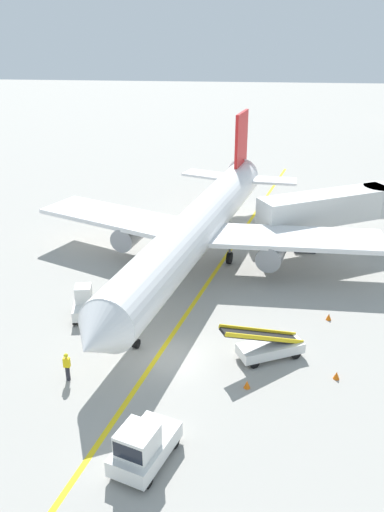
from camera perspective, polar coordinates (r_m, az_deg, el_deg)
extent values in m
plane|color=#9E9B93|center=(31.78, -2.18, -10.76)|extent=(300.00, 300.00, 0.00)
cube|color=yellow|center=(35.93, -0.64, -6.27)|extent=(18.12, 78.06, 0.01)
cylinder|color=white|center=(40.79, 0.41, 2.92)|extent=(9.90, 29.98, 3.30)
cone|color=white|center=(27.45, -10.29, -8.70)|extent=(3.69, 3.06, 3.23)
cone|color=white|center=(55.76, 5.73, 9.04)|extent=(3.68, 3.43, 3.14)
cube|color=white|center=(40.82, 11.13, 1.86)|extent=(13.07, 4.60, 0.36)
cylinder|color=gray|center=(40.49, 8.52, 0.34)|extent=(2.57, 3.54, 1.90)
cube|color=white|center=(44.94, -8.12, 4.16)|extent=(13.64, 9.46, 0.36)
cylinder|color=gray|center=(43.77, -6.69, 2.29)|extent=(2.57, 3.54, 1.90)
cube|color=red|center=(52.65, 5.29, 12.25)|extent=(1.16, 3.96, 5.20)
cube|color=white|center=(52.54, 8.24, 7.98)|extent=(5.37, 2.63, 0.24)
cube|color=white|center=(53.87, 1.90, 8.61)|extent=(5.64, 3.91, 0.24)
cylinder|color=#4C4C51|center=(31.98, -6.07, -7.32)|extent=(0.20, 0.20, 3.12)
cylinder|color=black|center=(32.66, -5.98, -9.24)|extent=(0.47, 0.62, 0.56)
cylinder|color=#4C4C51|center=(42.72, 4.05, 1.12)|extent=(0.20, 0.20, 3.12)
cylinder|color=black|center=(43.15, 4.01, -0.20)|extent=(0.56, 1.01, 0.96)
cylinder|color=#4C4C51|center=(43.92, -1.51, 1.83)|extent=(0.20, 0.20, 3.12)
cylinder|color=black|center=(44.33, -1.49, 0.54)|extent=(0.56, 1.01, 0.96)
cube|color=black|center=(28.77, -8.47, -6.12)|extent=(2.96, 1.60, 0.60)
cube|color=silver|center=(46.39, 14.09, 5.02)|extent=(11.81, 7.95, 2.50)
cylinder|color=silver|center=(49.89, 19.43, 5.68)|extent=(3.20, 3.20, 2.50)
cylinder|color=#59595B|center=(46.21, 11.98, 1.94)|extent=(0.56, 0.56, 2.35)
cube|color=#333338|center=(46.56, 11.88, 0.88)|extent=(1.80, 1.40, 0.50)
cube|color=silver|center=(25.23, -4.97, -19.72)|extent=(3.00, 4.03, 0.80)
cube|color=silver|center=(24.19, -5.83, -19.00)|extent=(1.97, 2.04, 1.10)
cube|color=black|center=(23.72, -6.84, -20.12)|extent=(1.37, 0.55, 0.77)
cylinder|color=black|center=(24.46, -4.74, -22.80)|extent=(0.41, 0.64, 0.60)
cylinder|color=black|center=(25.08, -8.19, -21.52)|extent=(0.41, 0.64, 0.60)
cylinder|color=black|center=(26.01, -1.84, -19.20)|extent=(0.41, 0.64, 0.60)
cylinder|color=black|center=(26.60, -5.11, -18.12)|extent=(0.41, 0.64, 0.60)
cube|color=silver|center=(36.03, -11.44, -5.52)|extent=(1.71, 2.60, 0.70)
cube|color=silver|center=(35.97, -11.49, -3.95)|extent=(1.22, 1.25, 1.10)
cube|color=black|center=(36.42, -11.41, -3.57)|extent=(0.97, 0.26, 0.77)
cylinder|color=black|center=(37.00, -12.12, -5.38)|extent=(0.32, 0.63, 0.60)
cylinder|color=black|center=(36.86, -10.41, -5.34)|extent=(0.32, 0.63, 0.60)
cylinder|color=black|center=(35.55, -12.42, -6.70)|extent=(0.32, 0.63, 0.60)
cylinder|color=black|center=(35.41, -10.64, -6.66)|extent=(0.32, 0.63, 0.60)
cube|color=silver|center=(31.81, 8.34, -9.69)|extent=(4.08, 2.99, 0.60)
cylinder|color=black|center=(30.99, 6.64, -11.27)|extent=(0.64, 0.46, 0.60)
cylinder|color=black|center=(31.92, 5.63, -10.05)|extent=(0.64, 0.46, 0.60)
cylinder|color=black|center=(32.10, 10.98, -10.20)|extent=(0.64, 0.46, 0.60)
cylinder|color=black|center=(33.00, 9.86, -9.06)|extent=(0.64, 0.46, 0.60)
cube|color=black|center=(31.05, 7.46, -8.45)|extent=(4.89, 2.97, 1.76)
cube|color=yellow|center=(30.65, 7.85, -8.68)|extent=(4.56, 2.24, 1.84)
cube|color=yellow|center=(31.32, 7.09, -7.86)|extent=(4.56, 2.24, 1.84)
cylinder|color=#26262D|center=(30.57, -13.09, -12.07)|extent=(0.24, 0.24, 0.85)
cube|color=yellow|center=(30.17, -13.21, -10.98)|extent=(0.36, 0.22, 0.56)
sphere|color=beige|center=(29.95, -13.28, -10.37)|extent=(0.20, 0.20, 0.20)
sphere|color=yellow|center=(29.92, -13.30, -10.27)|extent=(0.24, 0.24, 0.24)
cone|color=orange|center=(31.03, 15.14, -12.17)|extent=(0.36, 0.36, 0.44)
cone|color=orange|center=(29.52, 5.88, -13.44)|extent=(0.36, 0.36, 0.44)
cone|color=orange|center=(36.39, 14.36, -6.29)|extent=(0.36, 0.36, 0.44)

